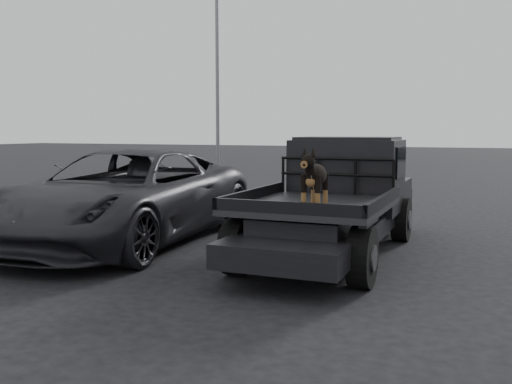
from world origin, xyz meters
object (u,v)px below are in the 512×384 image
at_px(dog, 315,180).
at_px(parked_suv, 126,196).
at_px(flatbed_ute, 332,225).
at_px(floodlight_near, 217,20).
at_px(distant_car_a, 353,150).

height_order(dog, parked_suv, dog).
distance_m(flatbed_ute, floodlight_near, 21.55).
xyz_separation_m(flatbed_ute, distant_car_a, (-5.45, 25.30, 0.26)).
bearing_deg(dog, distant_car_a, 101.85).
xyz_separation_m(flatbed_ute, floodlight_near, (-10.60, 17.46, 6.85)).
xyz_separation_m(dog, distant_car_a, (-5.64, 26.89, -0.57)).
distance_m(dog, floodlight_near, 22.71).
relative_size(parked_suv, distant_car_a, 1.30).
distance_m(flatbed_ute, dog, 1.81).
bearing_deg(distant_car_a, dog, -94.74).
relative_size(flatbed_ute, distant_car_a, 1.23).
relative_size(distant_car_a, floodlight_near, 0.33).
height_order(dog, distant_car_a, dog).
relative_size(flatbed_ute, parked_suv, 0.95).
bearing_deg(distant_car_a, floodlight_near, -139.92).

